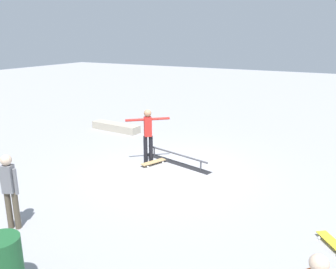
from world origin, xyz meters
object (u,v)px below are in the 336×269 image
skater_main (148,132)px  bystander_grey_shirt (10,188)px  skate_ledge (116,127)px  loose_skateboard_yellow (334,244)px  skateboard_main (153,162)px  trash_bin (4,266)px  grind_rail (176,159)px

skater_main → bystander_grey_shirt: skater_main is taller
skate_ledge → loose_skateboard_yellow: 9.31m
bystander_grey_shirt → loose_skateboard_yellow: bystander_grey_shirt is taller
skate_ledge → skateboard_main: skate_ledge is taller
skateboard_main → loose_skateboard_yellow: size_ratio=1.08×
trash_bin → skater_main: bearing=-79.5°
skate_ledge → skater_main: 3.93m
skateboard_main → skater_main: bearing=-91.2°
skater_main → bystander_grey_shirt: 4.38m
grind_rail → skateboard_main: size_ratio=2.94×
grind_rail → trash_bin: trash_bin is taller
grind_rail → bystander_grey_shirt: bystander_grey_shirt is taller
bystander_grey_shirt → skater_main: bearing=-116.3°
skate_ledge → loose_skateboard_yellow: bearing=150.9°
loose_skateboard_yellow → trash_bin: size_ratio=0.84×
grind_rail → skateboard_main: (0.53, 0.42, -0.06)m
skate_ledge → skateboard_main: (-3.22, 2.52, -0.07)m
loose_skateboard_yellow → trash_bin: trash_bin is taller
skateboard_main → bystander_grey_shirt: 4.37m
bystander_grey_shirt → trash_bin: size_ratio=1.68×
bystander_grey_shirt → loose_skateboard_yellow: bearing=-179.1°
grind_rail → skater_main: (0.76, 0.32, 0.79)m
skateboard_main → bystander_grey_shirt: size_ratio=0.54×
skater_main → trash_bin: 5.73m
skate_ledge → trash_bin: trash_bin is taller
skateboard_main → trash_bin: trash_bin is taller
skate_ledge → bystander_grey_shirt: bearing=111.2°
grind_rail → trash_bin: (-0.29, 5.94, 0.32)m
skate_ledge → bystander_grey_shirt: (-2.63, 6.78, 0.71)m
skateboard_main → bystander_grey_shirt: (0.59, 4.26, 0.78)m
skater_main → bystander_grey_shirt: (0.37, 4.36, -0.07)m
grind_rail → skate_ledge: 4.30m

